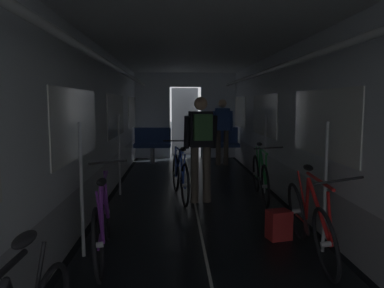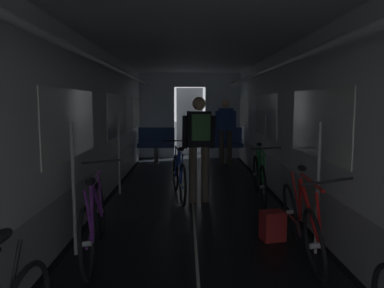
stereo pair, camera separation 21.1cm
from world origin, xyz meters
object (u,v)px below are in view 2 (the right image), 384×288
at_px(bench_seat_far_right, 224,142).
at_px(person_cyclist_aisle, 199,140).
at_px(bicycle_green, 259,177).
at_px(backpack_on_floor, 273,226).
at_px(bicycle_red, 302,222).
at_px(bicycle_blue_in_aisle, 179,176).
at_px(bench_seat_far_left, 156,142).
at_px(person_standing_near_bench, 226,127).
at_px(bicycle_purple, 94,221).

xyz_separation_m(bench_seat_far_right, person_cyclist_aisle, (-0.80, -3.95, 0.45)).
distance_m(bicycle_green, backpack_on_floor, 1.82).
bearing_deg(backpack_on_floor, bicycle_red, -70.62).
bearing_deg(person_cyclist_aisle, bicycle_red, -65.43).
relative_size(bicycle_red, bicycle_blue_in_aisle, 1.01).
xyz_separation_m(bench_seat_far_left, bicycle_blue_in_aisle, (0.67, -3.68, -0.18)).
height_order(bench_seat_far_right, backpack_on_floor, bench_seat_far_right).
xyz_separation_m(bicycle_red, person_standing_near_bench, (-0.18, 5.71, 0.60)).
bearing_deg(bicycle_red, person_cyclist_aisle, 114.57).
distance_m(bicycle_red, bicycle_green, 2.30).
distance_m(bench_seat_far_right, bicycle_purple, 6.34).
distance_m(bicycle_red, bicycle_purple, 2.13).
distance_m(bicycle_red, backpack_on_floor, 0.57).
bearing_deg(bench_seat_far_right, person_cyclist_aisle, -101.44).
relative_size(bench_seat_far_right, bicycle_green, 0.58).
xyz_separation_m(bicycle_red, bicycle_blue_in_aisle, (-1.30, 2.40, 0.00)).
distance_m(bench_seat_far_right, bicycle_green, 3.79).
height_order(bicycle_red, person_standing_near_bench, person_standing_near_bench).
distance_m(bench_seat_far_left, bicycle_purple, 6.03).
xyz_separation_m(bicycle_purple, person_cyclist_aisle, (1.16, 2.08, 0.63)).
relative_size(bicycle_purple, person_standing_near_bench, 1.00).
height_order(bench_seat_far_right, bicycle_blue_in_aisle, bench_seat_far_right).
height_order(bicycle_green, backpack_on_floor, bicycle_green).
bearing_deg(bench_seat_far_right, bicycle_purple, -107.96).
height_order(bicycle_red, bicycle_green, bicycle_red).
xyz_separation_m(bench_seat_far_left, backpack_on_floor, (1.80, -5.58, -0.40)).
relative_size(bench_seat_far_right, bicycle_purple, 0.58).
relative_size(bicycle_red, backpack_on_floor, 4.99).
xyz_separation_m(bench_seat_far_left, person_standing_near_bench, (1.80, -0.38, 0.41)).
relative_size(bench_seat_far_right, backpack_on_floor, 2.89).
height_order(person_cyclist_aisle, person_standing_near_bench, same).
relative_size(bench_seat_far_left, bench_seat_far_right, 1.00).
relative_size(bicycle_blue_in_aisle, person_standing_near_bench, 1.00).
height_order(bicycle_purple, bicycle_blue_in_aisle, bicycle_purple).
distance_m(bicycle_blue_in_aisle, backpack_on_floor, 2.22).
xyz_separation_m(bicycle_green, bicycle_blue_in_aisle, (-1.33, 0.10, 0.00)).
height_order(person_cyclist_aisle, bicycle_blue_in_aisle, person_cyclist_aisle).
relative_size(bicycle_green, person_cyclist_aisle, 1.00).
bearing_deg(bench_seat_far_right, backpack_on_floor, -89.97).
distance_m(person_cyclist_aisle, backpack_on_floor, 2.01).
height_order(bicycle_red, backpack_on_floor, bicycle_red).
bearing_deg(person_standing_near_bench, bicycle_green, -86.67).
distance_m(bench_seat_far_right, bicycle_red, 6.09).
height_order(bicycle_red, bicycle_blue_in_aisle, bicycle_red).
bearing_deg(bicycle_red, bench_seat_far_right, 91.69).
bearing_deg(person_standing_near_bench, bicycle_red, -88.23).
bearing_deg(bicycle_purple, bicycle_green, 46.20).
distance_m(bicycle_purple, person_cyclist_aisle, 2.47).
relative_size(bicycle_purple, bicycle_blue_in_aisle, 1.00).
bearing_deg(person_standing_near_bench, bench_seat_far_right, 90.41).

